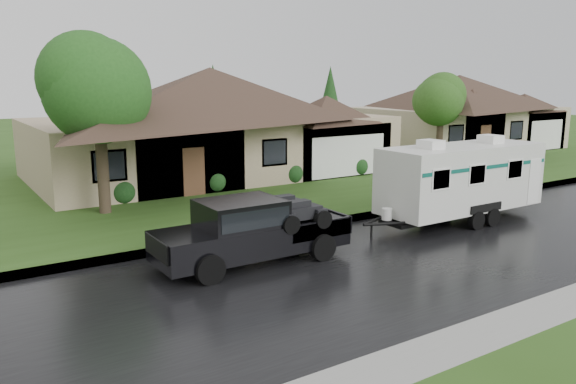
# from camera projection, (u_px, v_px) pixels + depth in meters

# --- Properties ---
(ground) EXTENTS (140.00, 140.00, 0.00)m
(ground) POSITION_uv_depth(u_px,v_px,m) (346.00, 244.00, 17.85)
(ground) COLOR #2C4D18
(ground) RESTS_ON ground
(road) EXTENTS (140.00, 8.00, 0.01)m
(road) POSITION_uv_depth(u_px,v_px,m) (389.00, 260.00, 16.21)
(road) COLOR black
(road) RESTS_ON ground
(curb) EXTENTS (140.00, 0.50, 0.15)m
(curb) POSITION_uv_depth(u_px,v_px,m) (306.00, 226.00, 19.69)
(curb) COLOR gray
(curb) RESTS_ON ground
(lawn) EXTENTS (140.00, 26.00, 0.15)m
(lawn) POSITION_uv_depth(u_px,v_px,m) (171.00, 175.00, 30.17)
(lawn) COLOR #2C4D18
(lawn) RESTS_ON ground
(house_main) EXTENTS (19.44, 10.80, 6.90)m
(house_main) POSITION_uv_depth(u_px,v_px,m) (217.00, 109.00, 29.75)
(house_main) COLOR tan
(house_main) RESTS_ON lawn
(house_neighbor) EXTENTS (15.12, 9.72, 6.45)m
(house_neighbor) POSITION_uv_depth(u_px,v_px,m) (462.00, 105.00, 40.88)
(house_neighbor) COLOR tan
(house_neighbor) RESTS_ON lawn
(tree_left_green) EXTENTS (4.04, 4.04, 6.69)m
(tree_left_green) POSITION_uv_depth(u_px,v_px,m) (97.00, 89.00, 20.46)
(tree_left_green) COLOR #382B1E
(tree_left_green) RESTS_ON lawn
(tree_right_green) EXTENTS (3.31, 3.31, 5.48)m
(tree_right_green) POSITION_uv_depth(u_px,v_px,m) (441.00, 100.00, 32.69)
(tree_right_green) COLOR #382B1E
(tree_right_green) RESTS_ON lawn
(shrub_row) EXTENTS (13.60, 1.00, 1.00)m
(shrub_row) POSITION_uv_depth(u_px,v_px,m) (255.00, 176.00, 26.44)
(shrub_row) COLOR #143814
(shrub_row) RESTS_ON lawn
(pickup_truck) EXTENTS (5.60, 2.13, 1.87)m
(pickup_truck) POSITION_uv_depth(u_px,v_px,m) (249.00, 229.00, 15.76)
(pickup_truck) COLOR black
(pickup_truck) RESTS_ON ground
(travel_trailer) EXTENTS (6.91, 2.43, 3.10)m
(travel_trailer) POSITION_uv_depth(u_px,v_px,m) (461.00, 177.00, 20.33)
(travel_trailer) COLOR silver
(travel_trailer) RESTS_ON ground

